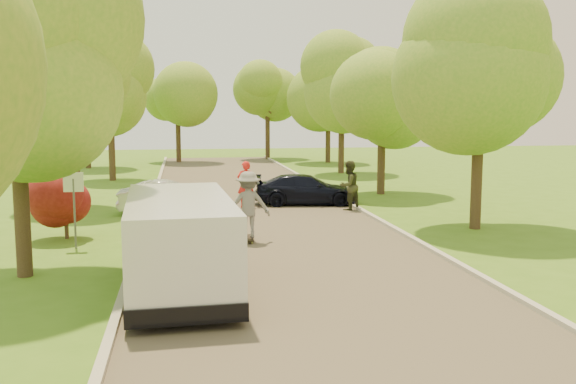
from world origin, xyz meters
TOP-DOWN VIEW (x-y plane):
  - ground at (0.00, 0.00)m, footprint 100.00×100.00m
  - road at (0.00, 8.00)m, footprint 8.00×60.00m
  - curb_left at (-4.05, 8.00)m, footprint 0.18×60.00m
  - curb_right at (4.05, 8.00)m, footprint 0.18×60.00m
  - street_sign at (-5.80, 4.00)m, footprint 0.55×0.06m
  - red_shrub at (-6.30, 5.50)m, footprint 1.70×1.70m
  - tree_l_mida at (-6.30, 1.00)m, footprint 4.71×4.60m
  - tree_l_midb at (-6.81, 12.00)m, footprint 4.30×4.20m
  - tree_l_far at (-6.39, 22.00)m, footprint 4.92×4.80m
  - tree_r_mida at (7.02, 5.00)m, footprint 5.13×5.00m
  - tree_r_midb at (6.60, 14.00)m, footprint 4.51×4.40m
  - tree_r_far at (7.23, 24.00)m, footprint 5.33×5.20m
  - tree_bg_a at (-8.78, 30.00)m, footprint 5.12×5.00m
  - tree_bg_b at (8.22, 32.00)m, footprint 5.12×5.00m
  - tree_bg_c at (-2.79, 34.00)m, footprint 4.92×4.80m
  - tree_bg_d at (4.22, 36.00)m, footprint 5.12×5.00m
  - minivan at (-2.85, -0.89)m, footprint 2.42×5.64m
  - silver_sedan at (-3.30, 9.90)m, footprint 3.80×1.39m
  - dark_sedan at (2.30, 11.26)m, footprint 4.52×2.33m
  - longboard at (-0.84, 4.11)m, footprint 0.36×1.04m
  - skateboarder at (-0.84, 4.11)m, footprint 1.33×0.83m
  - person_striped at (-0.26, 10.80)m, footprint 0.70×0.47m
  - person_olive at (3.66, 9.51)m, footprint 1.19×1.13m

SIDE VIEW (x-z plane):
  - ground at x=0.00m, z-range 0.00..0.00m
  - road at x=0.00m, z-range 0.00..0.01m
  - curb_left at x=-4.05m, z-range 0.00..0.12m
  - curb_right at x=4.05m, z-range 0.00..0.12m
  - longboard at x=-0.84m, z-range 0.05..0.17m
  - silver_sedan at x=-3.30m, z-range 0.00..1.24m
  - dark_sedan at x=2.30m, z-range 0.00..1.25m
  - person_striped at x=-0.26m, z-range 0.00..1.88m
  - person_olive at x=3.66m, z-range 0.00..1.94m
  - minivan at x=-2.85m, z-range 0.06..2.12m
  - red_shrub at x=-6.30m, z-range 0.12..2.07m
  - skateboarder at x=-0.84m, z-range 0.13..2.12m
  - street_sign at x=-5.80m, z-range 0.48..2.65m
  - tree_l_midb at x=-6.81m, z-range 1.28..7.89m
  - tree_r_midb at x=6.60m, z-range 1.38..8.38m
  - tree_bg_c at x=-2.79m, z-range 1.35..8.69m
  - tree_l_mida at x=-6.30m, z-range 1.48..8.87m
  - tree_bg_a at x=-8.78m, z-range 1.45..9.18m
  - tree_bg_d at x=4.22m, z-range 1.45..9.18m
  - tree_l_far at x=-6.39m, z-range 1.57..9.36m
  - tree_r_mida at x=7.02m, z-range 1.56..9.51m
  - tree_bg_b at x=8.22m, z-range 1.56..9.51m
  - tree_r_far at x=7.23m, z-range 1.66..10.00m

